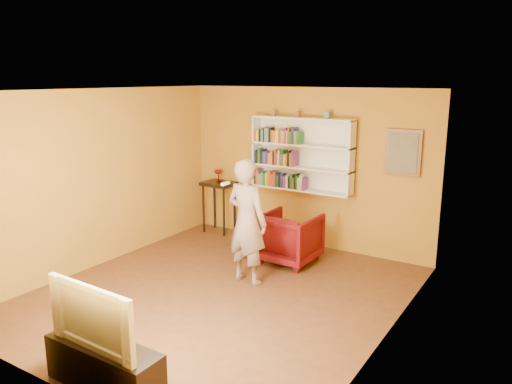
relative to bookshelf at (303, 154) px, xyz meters
The scene contains 16 objects.
room_shell 2.48m from the bookshelf, 90.00° to the right, with size 5.30×5.80×2.88m.
bookshelf is the anchor object (origin of this frame).
books_row_lower 0.62m from the bookshelf, 164.41° to the right, with size 0.96×0.18×0.27m.
books_row_middle 0.48m from the bookshelf, 167.04° to the right, with size 0.77×0.19×0.26m.
books_row_upper 0.53m from the bookshelf, 166.11° to the right, with size 0.86×0.19×0.27m.
ornament_left 0.86m from the bookshelf, behind, with size 0.07×0.07×0.10m, color #995E2B.
ornament_centre 0.68m from the bookshelf, 146.29° to the right, with size 0.07×0.07×0.09m, color brown.
ornament_right 0.81m from the bookshelf, ahead, with size 0.08×0.08×0.11m, color slate.
framed_painting 1.66m from the bookshelf, ahead, with size 0.55×0.05×0.70m.
console_table 1.85m from the bookshelf, behind, with size 0.59×0.45×0.96m.
ruby_lustre 1.73m from the bookshelf, behind, with size 0.15×0.15×0.24m.
armchair 1.48m from the bookshelf, 76.09° to the right, with size 0.84×0.87×0.79m, color #46050C.
person 1.99m from the bookshelf, 87.49° to the right, with size 0.65×0.43×1.79m, color #806A5E.
game_remote 2.16m from the bookshelf, 91.67° to the right, with size 0.04×0.15×0.04m, color white.
tv_cabinet 4.87m from the bookshelf, 86.12° to the right, with size 1.24×0.37×0.44m, color black.
television 4.75m from the bookshelf, 86.12° to the right, with size 1.09×0.14×0.63m, color black.
Camera 1 is at (3.75, -5.03, 2.87)m, focal length 35.00 mm.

